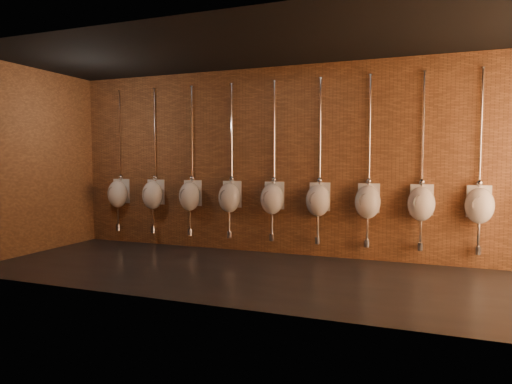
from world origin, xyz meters
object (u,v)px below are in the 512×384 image
at_px(urinal_1, 153,194).
at_px(urinal_3, 230,197).
at_px(urinal_4, 272,198).
at_px(urinal_0, 118,193).
at_px(urinal_7, 421,203).
at_px(urinal_8, 480,205).
at_px(urinal_2, 190,196).
at_px(urinal_5, 318,200).
at_px(urinal_6, 368,201).

relative_size(urinal_1, urinal_3, 1.00).
distance_m(urinal_1, urinal_4, 2.39).
bearing_deg(urinal_0, urinal_7, 0.00).
xyz_separation_m(urinal_7, urinal_8, (0.80, 0.00, 0.00)).
distance_m(urinal_2, urinal_5, 2.39).
height_order(urinal_0, urinal_6, same).
distance_m(urinal_1, urinal_2, 0.80).
relative_size(urinal_2, urinal_7, 1.00).
xyz_separation_m(urinal_4, urinal_7, (2.39, 0.00, 0.00)).
bearing_deg(urinal_7, urinal_8, 0.00).
xyz_separation_m(urinal_1, urinal_4, (2.39, 0.00, 0.00)).
bearing_deg(urinal_5, urinal_2, 180.00).
bearing_deg(urinal_8, urinal_4, 180.00).
relative_size(urinal_0, urinal_4, 1.00).
bearing_deg(urinal_5, urinal_7, 0.00).
relative_size(urinal_5, urinal_7, 1.00).
bearing_deg(urinal_3, urinal_6, 0.00).
bearing_deg(urinal_3, urinal_1, 180.00).
height_order(urinal_6, urinal_7, same).
bearing_deg(urinal_3, urinal_4, 0.00).
bearing_deg(urinal_3, urinal_7, 0.00).
distance_m(urinal_1, urinal_5, 3.18).
height_order(urinal_0, urinal_5, same).
height_order(urinal_6, urinal_8, same).
relative_size(urinal_2, urinal_6, 1.00).
xyz_separation_m(urinal_3, urinal_5, (1.59, 0.00, 0.00)).
distance_m(urinal_2, urinal_6, 3.18).
relative_size(urinal_0, urinal_5, 1.00).
bearing_deg(urinal_5, urinal_4, 180.00).
distance_m(urinal_3, urinal_6, 2.39).
relative_size(urinal_0, urinal_7, 1.00).
bearing_deg(urinal_4, urinal_5, 0.00).
height_order(urinal_3, urinal_6, same).
xyz_separation_m(urinal_1, urinal_6, (3.98, 0.00, 0.00)).
relative_size(urinal_5, urinal_6, 1.00).
height_order(urinal_3, urinal_8, same).
bearing_deg(urinal_1, urinal_6, 0.00).
xyz_separation_m(urinal_3, urinal_8, (3.98, 0.00, 0.00)).
height_order(urinal_4, urinal_6, same).
bearing_deg(urinal_1, urinal_4, 0.00).
xyz_separation_m(urinal_2, urinal_5, (2.39, 0.00, 0.00)).
xyz_separation_m(urinal_0, urinal_4, (3.18, 0.00, 0.00)).
xyz_separation_m(urinal_6, urinal_7, (0.80, 0.00, 0.00)).
height_order(urinal_1, urinal_3, same).
xyz_separation_m(urinal_4, urinal_5, (0.80, 0.00, 0.00)).
relative_size(urinal_3, urinal_8, 1.00).
bearing_deg(urinal_0, urinal_2, 0.00).
height_order(urinal_2, urinal_5, same).
xyz_separation_m(urinal_0, urinal_3, (2.39, 0.00, 0.00)).
xyz_separation_m(urinal_0, urinal_6, (4.78, 0.00, 0.00)).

